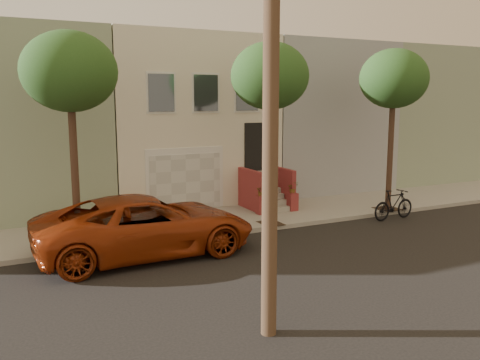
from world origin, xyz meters
name	(u,v)px	position (x,y,z in m)	size (l,w,h in m)	color
ground	(306,264)	(0.00, 0.00, 0.00)	(90.00, 90.00, 0.00)	black
sidewalk	(226,220)	(0.00, 5.35, 0.07)	(40.00, 3.70, 0.15)	gray
house_row	(173,118)	(0.00, 11.19, 3.64)	(33.10, 11.70, 7.00)	beige
tree_left	(70,73)	(-5.50, 3.90, 5.26)	(2.70, 2.57, 6.30)	#2D2116
tree_mid	(270,77)	(1.00, 3.90, 5.26)	(2.70, 2.57, 6.30)	#2D2116
tree_right	(394,80)	(6.50, 3.90, 5.26)	(2.70, 2.57, 6.30)	#2D2116
pickup_truck	(146,225)	(-3.73, 2.78, 0.89)	(2.94, 6.37, 1.77)	#922F0E
motorcycle	(394,205)	(5.86, 2.89, 0.58)	(0.54, 1.93, 1.16)	black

